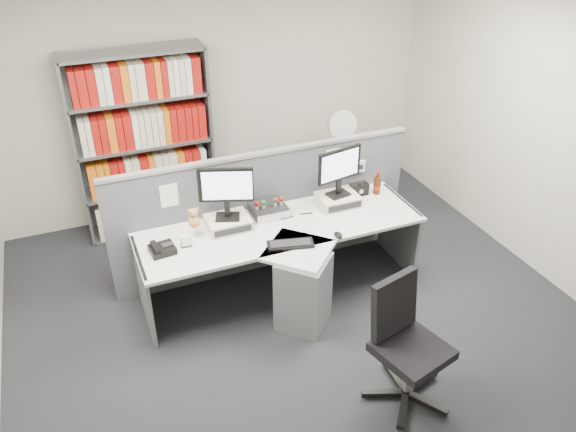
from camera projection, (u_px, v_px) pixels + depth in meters
name	position (u px, v px, depth m)	size (l,w,h in m)	color
ground	(317.00, 344.00, 4.90)	(5.50, 5.50, 0.00)	#26282D
room_shell	(324.00, 154.00, 3.97)	(5.04, 5.54, 2.72)	beige
partition	(265.00, 210.00, 5.55)	(3.00, 0.08, 1.27)	#53565F
desk	(290.00, 263.00, 5.13)	(2.60, 1.20, 0.72)	silver
monitor_riser_left	(228.00, 223.00, 5.13)	(0.38, 0.31, 0.10)	beige
monitor_riser_right	(338.00, 200.00, 5.48)	(0.38, 0.31, 0.10)	beige
monitor_left	(226.00, 189.00, 4.95)	(0.46, 0.22, 0.49)	black
monitor_right	(339.00, 168.00, 5.31)	(0.46, 0.19, 0.48)	black
desktop_pc	(269.00, 210.00, 5.33)	(0.32, 0.29, 0.09)	black
figurines	(269.00, 202.00, 5.27)	(0.29, 0.05, 0.09)	beige
keyboard	(291.00, 244.00, 4.90)	(0.42, 0.24, 0.03)	black
mouse	(338.00, 235.00, 5.01)	(0.06, 0.10, 0.04)	black
desk_phone	(162.00, 249.00, 4.80)	(0.22, 0.21, 0.09)	black
desk_calendar	(186.00, 241.00, 4.87)	(0.09, 0.07, 0.11)	black
plush_toy	(194.00, 219.00, 4.93)	(0.11, 0.11, 0.19)	#CD8C44
speaker	(359.00, 189.00, 5.64)	(0.18, 0.10, 0.12)	black
cola_bottle	(377.00, 185.00, 5.65)	(0.07, 0.07, 0.24)	#3F190A
shelving_unit	(145.00, 147.00, 6.03)	(1.41, 0.40, 2.00)	slate
filing_cabinet	(339.00, 182.00, 6.68)	(0.45, 0.61, 0.70)	slate
desk_fan	(342.00, 128.00, 6.33)	(0.32, 0.19, 0.54)	white
office_chair	(405.00, 340.00, 4.18)	(0.66, 0.64, 1.00)	silver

